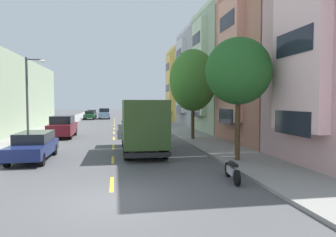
{
  "coord_description": "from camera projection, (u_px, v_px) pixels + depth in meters",
  "views": [
    {
      "loc": [
        0.16,
        -10.02,
        3.18
      ],
      "look_at": [
        6.13,
        25.31,
        1.21
      ],
      "focal_mm": 33.35,
      "sensor_mm": 36.0,
      "label": 1
    }
  ],
  "objects": [
    {
      "name": "ground_plane",
      "position": [
        114.0,
        126.0,
        39.55
      ],
      "size": [
        160.0,
        160.0,
        0.0
      ],
      "primitive_type": "plane",
      "color": "#4C4C4F"
    },
    {
      "name": "sidewalk_left",
      "position": [
        53.0,
        128.0,
        36.39
      ],
      "size": [
        3.2,
        120.0,
        0.14
      ],
      "primitive_type": "cube",
      "color": "gray",
      "rests_on": "ground_plane"
    },
    {
      "name": "sidewalk_right",
      "position": [
        172.0,
        126.0,
        38.75
      ],
      "size": [
        3.2,
        120.0,
        0.14
      ],
      "primitive_type": "cube",
      "color": "gray",
      "rests_on": "ground_plane"
    },
    {
      "name": "lane_centerline_dashes",
      "position": [
        114.0,
        130.0,
        34.13
      ],
      "size": [
        0.14,
        47.2,
        0.01
      ],
      "color": "yellow",
      "rests_on": "ground_plane"
    },
    {
      "name": "townhouse_second_terracotta",
      "position": [
        301.0,
        67.0,
        23.63
      ],
      "size": [
        11.52,
        8.47,
        11.91
      ],
      "color": "#B27560",
      "rests_on": "ground_plane"
    },
    {
      "name": "townhouse_third_sage",
      "position": [
        251.0,
        74.0,
        32.14
      ],
      "size": [
        11.47,
        8.47,
        12.45
      ],
      "color": "#99AD8E",
      "rests_on": "ground_plane"
    },
    {
      "name": "townhouse_fourth_dove_grey",
      "position": [
        230.0,
        80.0,
        40.86
      ],
      "size": [
        13.56,
        8.47,
        12.24
      ],
      "color": "#A8A8AD",
      "rests_on": "ground_plane"
    },
    {
      "name": "townhouse_fifth_mustard",
      "position": [
        212.0,
        87.0,
        49.45
      ],
      "size": [
        14.03,
        8.47,
        11.33
      ],
      "color": "tan",
      "rests_on": "ground_plane"
    },
    {
      "name": "street_tree_nearest",
      "position": [
        238.0,
        71.0,
        15.98
      ],
      "size": [
        3.37,
        3.37,
        6.3
      ],
      "color": "#47331E",
      "rests_on": "sidewalk_right"
    },
    {
      "name": "street_tree_second",
      "position": [
        193.0,
        80.0,
        25.29
      ],
      "size": [
        3.83,
        3.83,
        7.26
      ],
      "color": "#47331E",
      "rests_on": "sidewalk_right"
    },
    {
      "name": "street_lamp",
      "position": [
        29.0,
        93.0,
        22.43
      ],
      "size": [
        1.35,
        0.28,
        6.2
      ],
      "color": "#38383D",
      "rests_on": "sidewalk_left"
    },
    {
      "name": "delivery_box_truck",
      "position": [
        142.0,
        123.0,
        19.23
      ],
      "size": [
        2.44,
        7.43,
        3.25
      ],
      "color": "#2D471E",
      "rests_on": "ground_plane"
    },
    {
      "name": "parked_wagon_white",
      "position": [
        142.0,
        116.0,
        49.3
      ],
      "size": [
        1.88,
        4.72,
        1.5
      ],
      "color": "silver",
      "rests_on": "ground_plane"
    },
    {
      "name": "parked_hatchback_red",
      "position": [
        148.0,
        120.0,
        39.83
      ],
      "size": [
        1.84,
        4.04,
        1.5
      ],
      "color": "#AD1E1E",
      "rests_on": "ground_plane"
    },
    {
      "name": "parked_suv_burgundy",
      "position": [
        63.0,
        126.0,
        27.33
      ],
      "size": [
        1.96,
        4.8,
        1.93
      ],
      "color": "maroon",
      "rests_on": "ground_plane"
    },
    {
      "name": "parked_hatchback_charcoal",
      "position": [
        92.0,
        114.0,
        61.44
      ],
      "size": [
        1.75,
        4.0,
        1.5
      ],
      "color": "#333338",
      "rests_on": "ground_plane"
    },
    {
      "name": "parked_wagon_navy",
      "position": [
        34.0,
        145.0,
        16.83
      ],
      "size": [
        1.82,
        4.7,
        1.5
      ],
      "color": "navy",
      "rests_on": "ground_plane"
    },
    {
      "name": "parked_hatchback_forest",
      "position": [
        90.0,
        115.0,
        54.83
      ],
      "size": [
        1.82,
        4.03,
        1.5
      ],
      "color": "#194C28",
      "rests_on": "ground_plane"
    },
    {
      "name": "moving_sky_sedan",
      "position": [
        105.0,
        113.0,
        56.7
      ],
      "size": [
        1.95,
        4.8,
        1.93
      ],
      "color": "#7A9EC6",
      "rests_on": "ground_plane"
    },
    {
      "name": "parked_motorcycle",
      "position": [
        232.0,
        171.0,
        12.46
      ],
      "size": [
        0.62,
        2.05,
        0.9
      ],
      "color": "black",
      "rests_on": "ground_plane"
    }
  ]
}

